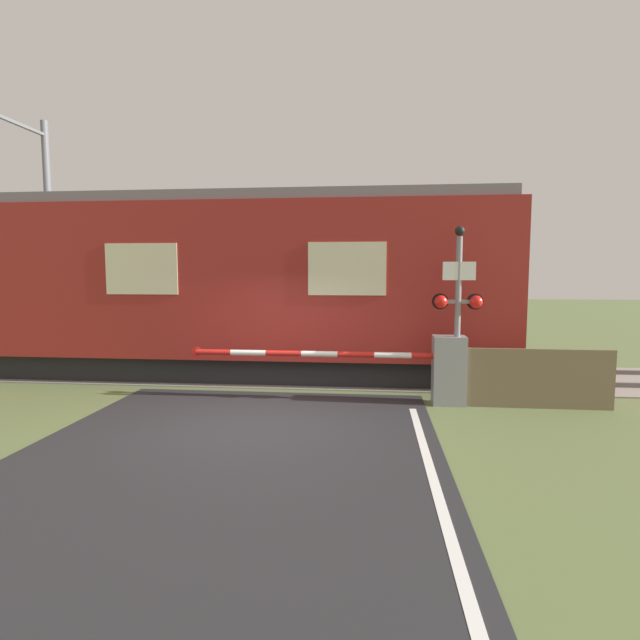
{
  "coord_description": "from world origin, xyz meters",
  "views": [
    {
      "loc": [
        1.94,
        -7.97,
        2.49
      ],
      "look_at": [
        0.88,
        2.08,
        1.52
      ],
      "focal_mm": 28.0,
      "sensor_mm": 36.0,
      "label": 1
    }
  ],
  "objects": [
    {
      "name": "roadside_fence",
      "position": [
        4.69,
        1.36,
        0.55
      ],
      "size": [
        3.21,
        0.06,
        1.1
      ],
      "color": "#726047",
      "rests_on": "ground_plane"
    },
    {
      "name": "catenary_pole",
      "position": [
        -7.42,
        5.74,
        3.55
      ],
      "size": [
        0.2,
        1.9,
        6.79
      ],
      "color": "slate",
      "rests_on": "ground_plane"
    },
    {
      "name": "crossing_barrier",
      "position": [
        3.02,
        1.48,
        0.69
      ],
      "size": [
        5.3,
        0.44,
        1.3
      ],
      "color": "gray",
      "rests_on": "ground_plane"
    },
    {
      "name": "ground_plane",
      "position": [
        0.0,
        0.0,
        0.0
      ],
      "size": [
        80.0,
        80.0,
        0.0
      ],
      "primitive_type": "plane",
      "color": "#5B6B3D"
    },
    {
      "name": "signal_post",
      "position": [
        3.52,
        1.44,
        1.9
      ],
      "size": [
        0.94,
        0.26,
        3.33
      ],
      "color": "gray",
      "rests_on": "ground_plane"
    },
    {
      "name": "train",
      "position": [
        -3.0,
        3.89,
        2.17
      ],
      "size": [
        16.05,
        3.15,
        4.25
      ],
      "color": "black",
      "rests_on": "ground_plane"
    },
    {
      "name": "track_bed",
      "position": [
        0.0,
        3.89,
        0.02
      ],
      "size": [
        36.0,
        3.2,
        0.13
      ],
      "color": "gray",
      "rests_on": "ground_plane"
    }
  ]
}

